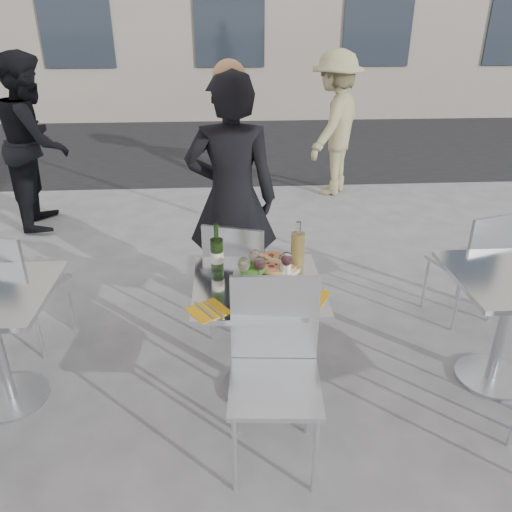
{
  "coord_description": "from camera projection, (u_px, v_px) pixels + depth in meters",
  "views": [
    {
      "loc": [
        -0.16,
        -2.43,
        2.12
      ],
      "look_at": [
        0.0,
        0.15,
        0.85
      ],
      "focal_mm": 35.0,
      "sensor_mm": 36.0,
      "label": 1
    }
  ],
  "objects": [
    {
      "name": "chair_far",
      "position": [
        238.0,
        272.0,
        3.39
      ],
      "size": [
        0.52,
        0.53,
        0.9
      ],
      "rotation": [
        0.0,
        0.0,
        2.83
      ],
      "color": "silver",
      "rests_on": "ground"
    },
    {
      "name": "wineglass_red_a",
      "position": [
        260.0,
        264.0,
        2.77
      ],
      "size": [
        0.07,
        0.07,
        0.16
      ],
      "color": "white",
      "rests_on": "main_table"
    },
    {
      "name": "chair_near",
      "position": [
        275.0,
        359.0,
        2.46
      ],
      "size": [
        0.48,
        0.49,
        0.98
      ],
      "rotation": [
        0.0,
        0.0,
        -0.07
      ],
      "color": "silver",
      "rests_on": "ground"
    },
    {
      "name": "wineglass_white_a",
      "position": [
        244.0,
        265.0,
        2.75
      ],
      "size": [
        0.07,
        0.07,
        0.16
      ],
      "color": "white",
      "rests_on": "main_table"
    },
    {
      "name": "pizza_near",
      "position": [
        268.0,
        298.0,
        2.63
      ],
      "size": [
        0.33,
        0.33,
        0.02
      ],
      "color": "#E2A658",
      "rests_on": "main_table"
    },
    {
      "name": "wineglass_white_b",
      "position": [
        255.0,
        257.0,
        2.85
      ],
      "size": [
        0.07,
        0.07,
        0.16
      ],
      "color": "white",
      "rests_on": "main_table"
    },
    {
      "name": "carafe",
      "position": [
        298.0,
        249.0,
        2.92
      ],
      "size": [
        0.08,
        0.08,
        0.29
      ],
      "color": "tan",
      "rests_on": "main_table"
    },
    {
      "name": "side_chair_rfar",
      "position": [
        476.0,
        258.0,
        3.59
      ],
      "size": [
        0.51,
        0.52,
        0.89
      ],
      "rotation": [
        0.0,
        0.0,
        3.46
      ],
      "color": "silver",
      "rests_on": "ground"
    },
    {
      "name": "napkin_right",
      "position": [
        310.0,
        296.0,
        2.67
      ],
      "size": [
        0.25,
        0.25,
        0.01
      ],
      "rotation": [
        0.0,
        0.0,
        -0.52
      ],
      "color": "#F1AD14",
      "rests_on": "main_table"
    },
    {
      "name": "side_chair_lfar",
      "position": [
        15.0,
        281.0,
        3.27
      ],
      "size": [
        0.53,
        0.53,
        0.9
      ],
      "rotation": [
        0.0,
        0.0,
        2.79
      ],
      "color": "silver",
      "rests_on": "ground"
    },
    {
      "name": "main_table",
      "position": [
        258.0,
        316.0,
        2.88
      ],
      "size": [
        0.72,
        0.72,
        0.75
      ],
      "color": "#B7BABF",
      "rests_on": "ground"
    },
    {
      "name": "ground",
      "position": [
        258.0,
        388.0,
        3.12
      ],
      "size": [
        80.0,
        80.0,
        0.0
      ],
      "primitive_type": "plane",
      "color": "slate"
    },
    {
      "name": "sugar_shaker",
      "position": [
        286.0,
        266.0,
        2.87
      ],
      "size": [
        0.06,
        0.06,
        0.11
      ],
      "color": "white",
      "rests_on": "main_table"
    },
    {
      "name": "wineglass_red_b",
      "position": [
        287.0,
        260.0,
        2.82
      ],
      "size": [
        0.07,
        0.07,
        0.16
      ],
      "color": "white",
      "rests_on": "main_table"
    },
    {
      "name": "street_asphalt",
      "position": [
        234.0,
        143.0,
        8.94
      ],
      "size": [
        24.0,
        5.0,
        0.0
      ],
      "primitive_type": "cube",
      "color": "black",
      "rests_on": "ground"
    },
    {
      "name": "salad_plate",
      "position": [
        252.0,
        270.0,
        2.86
      ],
      "size": [
        0.22,
        0.22,
        0.09
      ],
      "color": "white",
      "rests_on": "main_table"
    },
    {
      "name": "napkin_left",
      "position": [
        208.0,
        310.0,
        2.54
      ],
      "size": [
        0.25,
        0.25,
        0.01
      ],
      "rotation": [
        0.0,
        0.0,
        0.57
      ],
      "color": "#F1AD14",
      "rests_on": "main_table"
    },
    {
      "name": "pizza_far",
      "position": [
        274.0,
        263.0,
        2.98
      ],
      "size": [
        0.32,
        0.32,
        0.03
      ],
      "color": "white",
      "rests_on": "main_table"
    },
    {
      "name": "pedestrian_b",
      "position": [
        334.0,
        125.0,
        6.14
      ],
      "size": [
        1.14,
        1.3,
        1.74
      ],
      "primitive_type": "imported",
      "rotation": [
        0.0,
        0.0,
        4.16
      ],
      "color": "tan",
      "rests_on": "ground"
    },
    {
      "name": "woman_diner",
      "position": [
        232.0,
        199.0,
        3.61
      ],
      "size": [
        0.68,
        0.47,
        1.8
      ],
      "primitive_type": "imported",
      "rotation": [
        0.0,
        0.0,
        3.08
      ],
      "color": "black",
      "rests_on": "ground"
    },
    {
      "name": "pedestrian_a",
      "position": [
        35.0,
        142.0,
        5.2
      ],
      "size": [
        0.8,
        0.97,
        1.79
      ],
      "primitive_type": "imported",
      "rotation": [
        0.0,
        0.0,
        1.72
      ],
      "color": "black",
      "rests_on": "ground"
    },
    {
      "name": "side_table_right",
      "position": [
        509.0,
        307.0,
        2.97
      ],
      "size": [
        0.72,
        0.72,
        0.75
      ],
      "color": "#B7BABF",
      "rests_on": "ground"
    },
    {
      "name": "wine_bottle",
      "position": [
        217.0,
        253.0,
        2.88
      ],
      "size": [
        0.08,
        0.08,
        0.29
      ],
      "color": "#2F5520",
      "rests_on": "main_table"
    }
  ]
}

